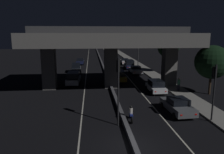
# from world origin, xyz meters

# --- Properties ---
(ground_plane) EXTENTS (200.00, 200.00, 0.00)m
(ground_plane) POSITION_xyz_m (0.00, 0.00, 0.00)
(ground_plane) COLOR black
(lane_line_left_inner) EXTENTS (0.12, 126.00, 0.00)m
(lane_line_left_inner) POSITION_xyz_m (-3.66, 35.00, 0.00)
(lane_line_left_inner) COLOR beige
(lane_line_left_inner) RESTS_ON ground_plane
(lane_line_right_inner) EXTENTS (0.12, 126.00, 0.00)m
(lane_line_right_inner) POSITION_xyz_m (3.66, 35.00, 0.00)
(lane_line_right_inner) COLOR beige
(lane_line_right_inner) RESTS_ON ground_plane
(median_divider) EXTENTS (0.35, 126.00, 0.39)m
(median_divider) POSITION_xyz_m (0.00, 35.00, 0.20)
(median_divider) COLOR #4C4C51
(median_divider) RESTS_ON ground_plane
(sidewalk_right) EXTENTS (2.46, 126.00, 0.15)m
(sidewalk_right) POSITION_xyz_m (8.68, 28.00, 0.07)
(sidewalk_right) COLOR gray
(sidewalk_right) RESTS_ON ground_plane
(elevated_overpass) EXTENTS (22.28, 11.06, 8.45)m
(elevated_overpass) POSITION_xyz_m (0.00, 16.74, 6.31)
(elevated_overpass) COLOR #5B5956
(elevated_overpass) RESTS_ON ground_plane
(traffic_light_left_of_median) EXTENTS (0.30, 0.49, 5.64)m
(traffic_light_left_of_median) POSITION_xyz_m (-0.58, 3.67, 3.83)
(traffic_light_left_of_median) COLOR black
(traffic_light_left_of_median) RESTS_ON ground_plane
(traffic_light_right_of_median) EXTENTS (0.30, 0.49, 5.00)m
(traffic_light_right_of_median) POSITION_xyz_m (7.55, 3.67, 3.41)
(traffic_light_right_of_median) COLOR black
(traffic_light_right_of_median) RESTS_ON ground_plane
(street_lamp) EXTENTS (2.69, 0.32, 7.71)m
(street_lamp) POSITION_xyz_m (7.42, 34.79, 4.62)
(street_lamp) COLOR #2D2D30
(street_lamp) RESTS_ON ground_plane
(car_grey_lead) EXTENTS (2.21, 4.61, 1.51)m
(car_grey_lead) POSITION_xyz_m (5.43, 5.90, 0.75)
(car_grey_lead) COLOR #515459
(car_grey_lead) RESTS_ON ground_plane
(car_white_second) EXTENTS (1.98, 3.97, 1.62)m
(car_white_second) POSITION_xyz_m (5.59, 13.47, 0.84)
(car_white_second) COLOR silver
(car_white_second) RESTS_ON ground_plane
(car_taxi_yellow_third) EXTENTS (2.00, 4.70, 1.70)m
(car_taxi_yellow_third) POSITION_xyz_m (1.71, 20.82, 0.87)
(car_taxi_yellow_third) COLOR gold
(car_taxi_yellow_third) RESTS_ON ground_plane
(car_silver_fourth) EXTENTS (2.11, 4.38, 1.51)m
(car_silver_fourth) POSITION_xyz_m (5.66, 26.88, 0.77)
(car_silver_fourth) COLOR gray
(car_silver_fourth) RESTS_ON ground_plane
(car_dark_blue_fifth) EXTENTS (2.07, 4.36, 1.94)m
(car_dark_blue_fifth) POSITION_xyz_m (5.51, 32.83, 1.02)
(car_dark_blue_fifth) COLOR #141938
(car_dark_blue_fifth) RESTS_ON ground_plane
(car_white_sixth) EXTENTS (2.01, 4.23, 1.46)m
(car_white_sixth) POSITION_xyz_m (5.61, 40.09, 0.75)
(car_white_sixth) COLOR silver
(car_white_sixth) RESTS_ON ground_plane
(car_silver_lead_oncoming) EXTENTS (2.15, 4.27, 1.92)m
(car_silver_lead_oncoming) POSITION_xyz_m (-5.38, 18.81, 1.01)
(car_silver_lead_oncoming) COLOR gray
(car_silver_lead_oncoming) RESTS_ON ground_plane
(car_grey_second_oncoming) EXTENTS (2.10, 4.46, 1.77)m
(car_grey_second_oncoming) POSITION_xyz_m (-5.65, 29.54, 0.95)
(car_grey_second_oncoming) COLOR #515459
(car_grey_second_oncoming) RESTS_ON ground_plane
(car_dark_blue_third_oncoming) EXTENTS (1.95, 4.40, 1.36)m
(car_dark_blue_third_oncoming) POSITION_xyz_m (-5.44, 41.17, 0.71)
(car_dark_blue_third_oncoming) COLOR #141938
(car_dark_blue_third_oncoming) RESTS_ON ground_plane
(motorcycle_blue_filtering_near) EXTENTS (0.33, 1.83, 1.38)m
(motorcycle_blue_filtering_near) POSITION_xyz_m (0.65, 4.45, 0.59)
(motorcycle_blue_filtering_near) COLOR black
(motorcycle_blue_filtering_near) RESTS_ON ground_plane
(pedestrian_on_sidewalk) EXTENTS (0.35, 0.35, 1.66)m
(pedestrian_on_sidewalk) POSITION_xyz_m (8.69, 13.62, 0.97)
(pedestrian_on_sidewalk) COLOR black
(pedestrian_on_sidewalk) RESTS_ON sidewalk_right
(roadside_tree_kerbside_near) EXTENTS (4.12, 4.12, 6.15)m
(roadside_tree_kerbside_near) POSITION_xyz_m (12.00, 11.90, 4.08)
(roadside_tree_kerbside_near) COLOR #2D2116
(roadside_tree_kerbside_near) RESTS_ON ground_plane
(roadside_tree_kerbside_mid) EXTENTS (4.09, 4.09, 7.09)m
(roadside_tree_kerbside_mid) POSITION_xyz_m (11.95, 27.18, 5.03)
(roadside_tree_kerbside_mid) COLOR #2D2116
(roadside_tree_kerbside_mid) RESTS_ON ground_plane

